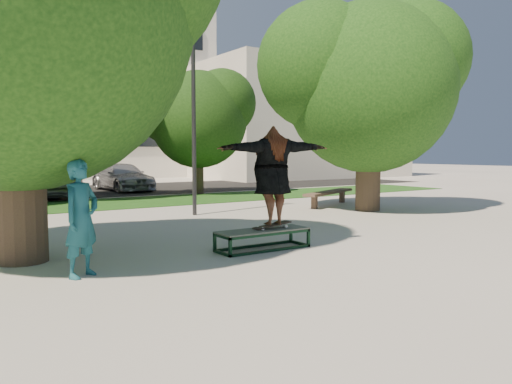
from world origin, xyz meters
TOP-DOWN VIEW (x-y plane):
  - ground at (0.00, 0.00)m, footprint 120.00×120.00m
  - grass_strip at (1.00, 9.50)m, footprint 30.00×4.00m
  - asphalt_strip at (0.00, 16.00)m, footprint 40.00×8.00m
  - tree_right at (5.92, 3.08)m, footprint 6.24×5.33m
  - bg_tree_mid at (-1.08, 12.08)m, footprint 5.76×4.92m
  - bg_tree_right at (4.43, 11.57)m, footprint 5.04×4.31m
  - lamppost at (1.00, 5.00)m, footprint 0.25×0.15m
  - side_building at (18.00, 22.00)m, footprint 15.00×10.00m
  - grind_box at (-0.27, -0.34)m, footprint 1.80×0.60m
  - skater_rig at (-0.06, -0.34)m, footprint 2.34×0.94m
  - bystander at (-3.63, -0.57)m, footprint 0.75×0.69m
  - bench at (6.01, 4.79)m, footprint 3.13×1.76m
  - car_grey at (-1.59, 13.50)m, footprint 2.73×5.48m
  - car_silver_b at (2.39, 15.32)m, footprint 2.12×4.53m

SIDE VIEW (x-z plane):
  - ground at x=0.00m, z-range 0.00..0.00m
  - asphalt_strip at x=0.00m, z-range 0.00..0.01m
  - grass_strip at x=1.00m, z-range 0.00..0.02m
  - grind_box at x=-0.27m, z-range 0.00..0.38m
  - bench at x=6.01m, z-range 0.17..0.67m
  - car_silver_b at x=2.39m, z-range 0.00..1.28m
  - car_grey at x=-1.59m, z-range 0.00..1.49m
  - bystander at x=-3.63m, z-range 0.00..1.72m
  - skater_rig at x=-0.06m, z-range 0.41..2.34m
  - lamppost at x=1.00m, z-range 0.10..6.21m
  - bg_tree_right at x=4.43m, z-range 0.77..6.21m
  - side_building at x=18.00m, z-range 0.00..8.00m
  - bg_tree_mid at x=-1.08m, z-range 0.90..7.14m
  - tree_right at x=5.92m, z-range 0.84..7.35m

